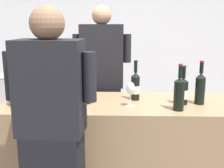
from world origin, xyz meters
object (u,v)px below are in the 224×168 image
at_px(wine_bottle_5, 200,87).
at_px(person_guest, 53,149).
at_px(wine_bottle_6, 86,89).
at_px(wine_bottle_4, 183,91).
at_px(wine_glass, 131,90).
at_px(wine_bottle_0, 179,93).
at_px(person_server, 102,94).
at_px(wine_bottle_1, 135,86).
at_px(wine_bottle_2, 50,83).
at_px(wine_bottle_7, 65,85).
at_px(wine_bottle_3, 15,89).
at_px(ice_bucket, 7,88).

bearing_deg(wine_bottle_5, person_guest, -150.87).
bearing_deg(person_guest, wine_bottle_6, 76.78).
height_order(wine_bottle_4, wine_glass, wine_bottle_4).
bearing_deg(wine_bottle_6, wine_bottle_0, -13.19).
height_order(person_server, person_guest, person_server).
bearing_deg(wine_bottle_1, person_guest, -127.94).
bearing_deg(wine_bottle_5, wine_bottle_2, 172.37).
distance_m(wine_bottle_4, wine_bottle_5, 0.14).
height_order(wine_bottle_4, wine_bottle_7, wine_bottle_7).
bearing_deg(wine_bottle_0, wine_bottle_2, 162.06).
bearing_deg(wine_bottle_3, ice_bucket, 127.61).
bearing_deg(wine_bottle_5, wine_bottle_0, -139.75).
relative_size(wine_bottle_4, wine_bottle_6, 0.93).
xyz_separation_m(wine_bottle_0, wine_glass, (-0.35, 0.09, 0.00)).
xyz_separation_m(wine_bottle_0, wine_bottle_7, (-0.89, 0.27, -0.01)).
bearing_deg(wine_bottle_4, wine_bottle_1, 162.17).
bearing_deg(wine_bottle_1, wine_bottle_3, -166.65).
distance_m(wine_bottle_4, ice_bucket, 1.43).
bearing_deg(wine_bottle_3, wine_bottle_5, 4.54).
height_order(wine_bottle_7, person_guest, person_guest).
distance_m(wine_bottle_0, wine_bottle_3, 1.23).
relative_size(wine_bottle_3, person_server, 0.21).
bearing_deg(wine_bottle_0, wine_bottle_3, 177.43).
bearing_deg(ice_bucket, wine_bottle_5, -2.16).
bearing_deg(wine_bottle_1, wine_bottle_0, -42.29).
bearing_deg(wine_bottle_2, wine_glass, -19.80).
xyz_separation_m(wine_bottle_1, wine_bottle_7, (-0.59, -0.01, 0.01)).
xyz_separation_m(wine_bottle_1, wine_bottle_3, (-0.93, -0.22, 0.02)).
bearing_deg(wine_bottle_6, person_guest, -103.22).
height_order(wine_bottle_7, person_server, person_server).
height_order(wine_bottle_1, wine_bottle_5, wine_bottle_5).
height_order(wine_bottle_0, wine_bottle_2, wine_bottle_2).
relative_size(wine_bottle_3, wine_bottle_7, 1.07).
xyz_separation_m(wine_glass, ice_bucket, (-1.01, 0.14, -0.02)).
xyz_separation_m(wine_bottle_3, wine_bottle_7, (0.34, 0.21, -0.01)).
bearing_deg(person_server, ice_bucket, -140.86).
relative_size(wine_bottle_2, wine_bottle_3, 0.96).
distance_m(wine_bottle_1, wine_glass, 0.19).
bearing_deg(wine_bottle_1, wine_bottle_7, -179.48).
relative_size(wine_bottle_3, wine_bottle_5, 1.05).
bearing_deg(ice_bucket, person_guest, -50.27).
xyz_separation_m(wine_bottle_2, ice_bucket, (-0.33, -0.11, -0.01)).
xyz_separation_m(wine_bottle_7, wine_glass, (0.54, -0.18, 0.01)).
bearing_deg(wine_bottle_7, person_guest, -85.16).
distance_m(wine_bottle_0, wine_bottle_4, 0.17).
bearing_deg(wine_bottle_6, ice_bucket, 174.54).
height_order(wine_bottle_2, person_server, person_server).
height_order(wine_bottle_3, wine_bottle_7, wine_bottle_3).
bearing_deg(wine_bottle_3, wine_bottle_0, -2.57).
height_order(wine_bottle_4, person_guest, person_guest).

